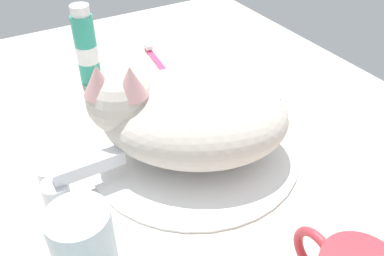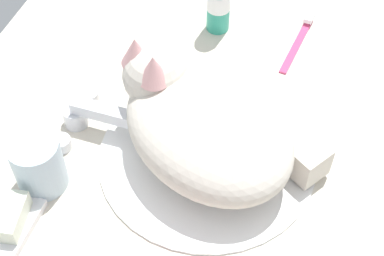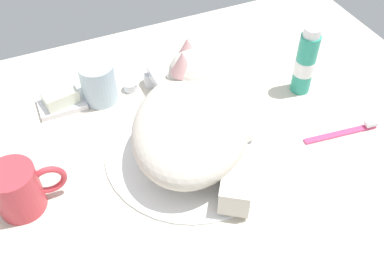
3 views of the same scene
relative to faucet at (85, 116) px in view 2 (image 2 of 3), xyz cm
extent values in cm
cube|color=beige|center=(0.00, -18.68, -3.79)|extent=(110.00, 82.50, 3.00)
cylinder|color=white|center=(0.00, -18.68, -1.87)|extent=(30.77, 30.77, 0.84)
cylinder|color=silver|center=(0.00, 1.63, -0.72)|extent=(3.60, 3.60, 3.13)
cube|color=silver|center=(0.00, -3.02, 1.84)|extent=(2.00, 9.30, 2.00)
cylinder|color=silver|center=(-4.78, 1.63, -1.39)|extent=(2.80, 2.80, 1.80)
cylinder|color=silver|center=(4.78, 1.63, -1.39)|extent=(2.80, 2.80, 1.80)
ellipsoid|color=beige|center=(0.00, -18.68, 4.09)|extent=(31.05, 32.70, 11.09)
sphere|color=beige|center=(4.39, -9.77, 7.14)|extent=(12.95, 12.95, 9.31)
ellipsoid|color=white|center=(3.32, -11.30, 5.48)|extent=(7.65, 7.89, 5.12)
cone|color=#DB9E9E|center=(1.85, -10.56, 11.10)|extent=(5.83, 5.83, 4.19)
cone|color=#DB9E9E|center=(4.24, -7.12, 11.10)|extent=(5.83, 5.83, 4.19)
cube|color=beige|center=(3.15, -29.63, 0.95)|extent=(10.09, 11.88, 4.81)
ellipsoid|color=white|center=(10.27, -20.22, 0.71)|extent=(6.15, 6.65, 4.33)
cylinder|color=silver|center=(-11.00, 1.32, 1.85)|extent=(6.78, 6.78, 8.28)
cube|color=white|center=(-18.60, 2.38, -1.69)|extent=(9.00, 6.40, 1.20)
cube|color=silver|center=(-18.60, 2.38, 0.31)|extent=(7.04, 5.79, 2.80)
cylinder|color=white|center=(27.04, -12.11, 3.53)|extent=(3.96, 3.96, 3.23)
cube|color=#D83F72|center=(26.87, -25.98, -1.89)|extent=(14.62, 2.89, 0.80)
cube|color=white|center=(33.02, -26.71, -1.09)|extent=(2.35, 1.69, 0.80)
camera|label=1|loc=(-40.07, 4.82, 37.26)|focal=38.17mm
camera|label=2|loc=(-47.63, -32.10, 64.60)|focal=54.84mm
camera|label=3|loc=(-20.62, -66.07, 56.64)|focal=41.02mm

